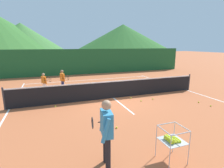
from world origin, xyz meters
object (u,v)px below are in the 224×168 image
(student_0, at_px, (44,81))
(tennis_ball_2, at_px, (199,102))
(ball_cart, at_px, (172,139))
(tennis_ball_4, at_px, (141,101))
(tennis_ball_6, at_px, (153,99))
(tennis_net, at_px, (113,89))
(instructor, at_px, (106,128))
(student_1, at_px, (63,79))
(tennis_ball_5, at_px, (55,106))
(tennis_ball_7, at_px, (117,127))
(tennis_ball_1, at_px, (131,98))
(tennis_ball_0, at_px, (211,106))

(student_0, height_order, tennis_ball_2, student_0)
(student_0, height_order, ball_cart, student_0)
(tennis_ball_4, bearing_deg, tennis_ball_6, 6.52)
(tennis_net, height_order, instructor, instructor)
(tennis_ball_2, height_order, tennis_ball_4, same)
(student_1, relative_size, tennis_ball_5, 20.11)
(tennis_ball_4, xyz_separation_m, tennis_ball_7, (-2.31, -2.37, 0.00))
(tennis_ball_4, height_order, tennis_ball_7, same)
(tennis_ball_1, relative_size, tennis_ball_5, 1.00)
(tennis_ball_4, bearing_deg, ball_cart, -110.43)
(tennis_ball_0, bearing_deg, student_0, 144.10)
(tennis_ball_6, bearing_deg, student_1, 141.55)
(tennis_ball_1, bearing_deg, tennis_ball_7, -124.08)
(student_1, bearing_deg, student_0, 178.39)
(tennis_ball_7, bearing_deg, student_1, 102.50)
(instructor, bearing_deg, tennis_ball_4, 51.49)
(tennis_ball_6, bearing_deg, instructor, -133.96)
(tennis_ball_1, xyz_separation_m, tennis_ball_2, (2.94, -1.84, 0.00))
(tennis_ball_2, height_order, tennis_ball_6, same)
(student_1, xyz_separation_m, tennis_ball_1, (3.37, -2.94, -0.79))
(tennis_ball_4, bearing_deg, tennis_ball_2, -23.83)
(tennis_net, relative_size, tennis_ball_0, 156.70)
(tennis_net, bearing_deg, student_1, 134.88)
(student_0, height_order, student_1, student_1)
(tennis_ball_1, bearing_deg, tennis_ball_5, 179.82)
(student_1, distance_m, tennis_ball_5, 3.09)
(tennis_ball_4, distance_m, tennis_ball_6, 0.78)
(tennis_ball_4, height_order, tennis_ball_6, same)
(tennis_ball_6, bearing_deg, tennis_ball_0, -43.50)
(student_1, bearing_deg, tennis_ball_5, -101.94)
(instructor, relative_size, tennis_ball_7, 24.71)
(tennis_ball_1, height_order, tennis_ball_4, same)
(instructor, xyz_separation_m, tennis_ball_6, (4.05, 4.20, -0.97))
(instructor, relative_size, tennis_ball_1, 24.71)
(tennis_ball_6, bearing_deg, ball_cart, -118.18)
(student_1, relative_size, tennis_ball_1, 20.11)
(tennis_ball_0, bearing_deg, tennis_ball_4, 146.92)
(student_1, distance_m, tennis_ball_1, 4.54)
(tennis_ball_5, bearing_deg, tennis_ball_6, -6.62)
(ball_cart, relative_size, tennis_ball_0, 13.22)
(tennis_net, bearing_deg, tennis_ball_5, -172.35)
(tennis_net, xyz_separation_m, tennis_ball_6, (1.92, -1.00, -0.47))
(student_0, bearing_deg, tennis_ball_4, -37.47)
(tennis_net, xyz_separation_m, tennis_ball_0, (3.93, -2.91, -0.47))
(tennis_net, bearing_deg, student_0, 144.76)
(tennis_net, xyz_separation_m, tennis_ball_7, (-1.17, -3.46, -0.47))
(tennis_net, height_order, tennis_ball_2, tennis_net)
(student_0, relative_size, tennis_ball_5, 17.94)
(tennis_ball_1, distance_m, tennis_ball_6, 1.19)
(ball_cart, xyz_separation_m, tennis_ball_2, (4.35, 3.30, -0.56))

